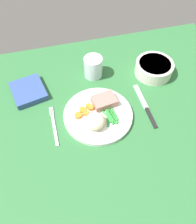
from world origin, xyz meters
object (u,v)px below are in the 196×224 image
(knife, at_px, (145,106))
(napkin, at_px, (29,91))
(meat_portion, at_px, (104,101))
(water_glass, at_px, (93,68))
(fork, at_px, (54,126))
(dinner_plate, at_px, (98,115))
(salad_bowl, at_px, (154,68))

(knife, xyz_separation_m, napkin, (-0.41, 0.18, 0.01))
(knife, bearing_deg, meat_portion, 160.74)
(knife, relative_size, water_glass, 2.41)
(fork, height_order, knife, knife)
(napkin, bearing_deg, water_glass, 7.08)
(meat_portion, relative_size, napkin, 0.63)
(dinner_plate, distance_m, knife, 0.18)
(napkin, bearing_deg, knife, -23.31)
(water_glass, bearing_deg, fork, -132.65)
(knife, height_order, salad_bowl, salad_bowl)
(knife, xyz_separation_m, water_glass, (-0.14, 0.21, 0.03))
(dinner_plate, relative_size, napkin, 1.85)
(knife, relative_size, napkin, 1.56)
(fork, height_order, salad_bowl, salad_bowl)
(meat_portion, relative_size, knife, 0.41)
(salad_bowl, bearing_deg, fork, -160.12)
(salad_bowl, bearing_deg, water_glass, 167.66)
(dinner_plate, bearing_deg, meat_portion, 49.40)
(meat_portion, bearing_deg, dinner_plate, -130.60)
(napkin, bearing_deg, meat_portion, -27.25)
(fork, distance_m, water_glass, 0.28)
(meat_portion, distance_m, napkin, 0.29)
(meat_portion, bearing_deg, fork, -167.87)
(water_glass, bearing_deg, knife, -55.17)
(knife, height_order, water_glass, water_glass)
(meat_portion, distance_m, fork, 0.20)
(dinner_plate, height_order, knife, dinner_plate)
(dinner_plate, relative_size, salad_bowl, 1.62)
(knife, bearing_deg, water_glass, 121.24)
(knife, height_order, napkin, napkin)
(salad_bowl, bearing_deg, meat_portion, -154.47)
(dinner_plate, bearing_deg, fork, -179.06)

